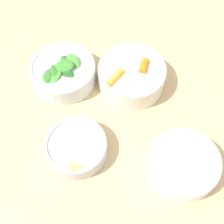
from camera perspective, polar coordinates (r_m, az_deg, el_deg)
ground_plane at (r=1.49m, az=1.68°, el=-17.00°), size 10.00×10.00×0.00m
dining_table at (r=0.89m, az=2.74°, el=-7.91°), size 1.15×0.93×0.74m
bowl_carrots at (r=0.84m, az=3.62°, el=6.70°), size 0.18×0.18×0.08m
bowl_greens at (r=0.86m, az=-8.89°, el=7.25°), size 0.18×0.18×0.08m
bowl_beans_hotdog at (r=0.75m, az=12.84°, el=-9.34°), size 0.17×0.17×0.06m
bowl_cookies at (r=0.75m, az=-6.53°, el=-6.40°), size 0.15×0.15×0.05m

